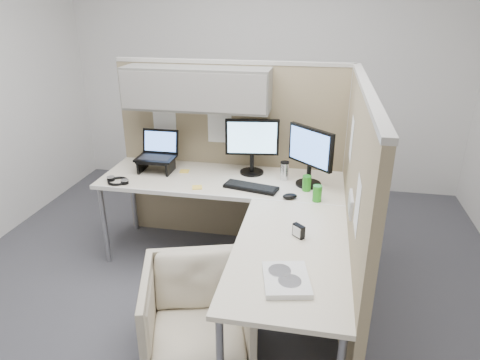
% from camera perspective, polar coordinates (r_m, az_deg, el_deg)
% --- Properties ---
extents(ground, '(4.50, 4.50, 0.00)m').
position_cam_1_polar(ground, '(3.40, -2.54, -14.84)').
color(ground, '#3F3E44').
rests_on(ground, ground).
extents(partition_back, '(2.00, 0.36, 1.63)m').
position_cam_1_polar(partition_back, '(3.69, -3.15, 7.35)').
color(partition_back, '#958361').
rests_on(partition_back, ground).
extents(partition_right, '(0.07, 2.03, 1.63)m').
position_cam_1_polar(partition_right, '(2.85, 14.76, -4.19)').
color(partition_right, '#958361').
rests_on(partition_right, ground).
extents(desk, '(2.00, 1.98, 0.73)m').
position_cam_1_polar(desk, '(3.12, 0.01, -3.66)').
color(desk, beige).
rests_on(desk, ground).
extents(office_chair, '(0.79, 0.77, 0.66)m').
position_cam_1_polar(office_chair, '(2.74, -5.62, -16.81)').
color(office_chair, beige).
rests_on(office_chair, ground).
extents(monitor_left, '(0.44, 0.20, 0.47)m').
position_cam_1_polar(monitor_left, '(3.53, 1.62, 5.09)').
color(monitor_left, black).
rests_on(monitor_left, desk).
extents(monitor_right, '(0.35, 0.32, 0.47)m').
position_cam_1_polar(monitor_right, '(3.33, 9.34, 3.71)').
color(monitor_right, black).
rests_on(monitor_right, desk).
extents(laptop_station, '(0.32, 0.27, 0.33)m').
position_cam_1_polar(laptop_station, '(3.70, -11.00, 3.14)').
color(laptop_station, black).
rests_on(laptop_station, desk).
extents(keyboard, '(0.44, 0.23, 0.02)m').
position_cam_1_polar(keyboard, '(3.31, 1.47, -0.97)').
color(keyboard, black).
rests_on(keyboard, desk).
extents(mouse, '(0.13, 0.10, 0.04)m').
position_cam_1_polar(mouse, '(3.16, 6.66, -2.16)').
color(mouse, black).
rests_on(mouse, desk).
extents(travel_mug, '(0.07, 0.07, 0.15)m').
position_cam_1_polar(travel_mug, '(3.48, 5.96, 1.24)').
color(travel_mug, silver).
rests_on(travel_mug, desk).
extents(soda_can_green, '(0.07, 0.07, 0.12)m').
position_cam_1_polar(soda_can_green, '(3.14, 10.26, -1.76)').
color(soda_can_green, '#268C1E').
rests_on(soda_can_green, desk).
extents(soda_can_silver, '(0.07, 0.07, 0.12)m').
position_cam_1_polar(soda_can_silver, '(3.30, 8.89, -0.42)').
color(soda_can_silver, '#268C1E').
rests_on(soda_can_silver, desk).
extents(sticky_note_c, '(0.09, 0.09, 0.01)m').
position_cam_1_polar(sticky_note_c, '(3.68, -7.41, 1.17)').
color(sticky_note_c, yellow).
rests_on(sticky_note_c, desk).
extents(sticky_note_a, '(0.10, 0.10, 0.01)m').
position_cam_1_polar(sticky_note_a, '(3.35, -5.74, -0.97)').
color(sticky_note_a, yellow).
rests_on(sticky_note_a, desk).
extents(headphones, '(0.20, 0.20, 0.03)m').
position_cam_1_polar(headphones, '(3.56, -15.99, -0.11)').
color(headphones, black).
rests_on(headphones, desk).
extents(paper_stack, '(0.29, 0.34, 0.03)m').
position_cam_1_polar(paper_stack, '(2.28, 6.17, -13.03)').
color(paper_stack, white).
rests_on(paper_stack, desk).
extents(desk_clock, '(0.08, 0.08, 0.08)m').
position_cam_1_polar(desk_clock, '(2.66, 7.81, -6.76)').
color(desk_clock, black).
rests_on(desk_clock, desk).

